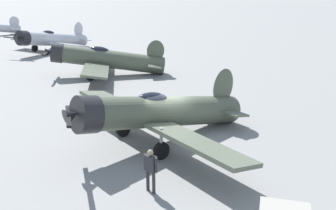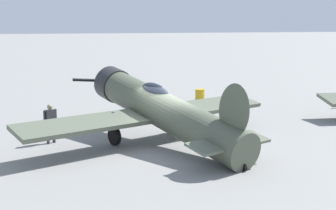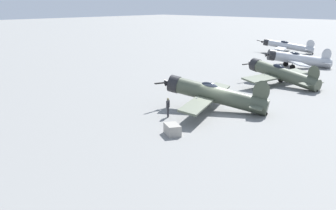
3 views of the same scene
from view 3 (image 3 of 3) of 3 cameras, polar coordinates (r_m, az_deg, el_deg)
name	(u,v)px [view 3 (image 3 of 3)]	position (r m, az deg, el deg)	size (l,w,h in m)	color
ground_plane	(218,111)	(38.60, 6.96, -0.80)	(400.00, 400.00, 0.00)	gray
airplane_foreground	(214,94)	(38.35, 6.31, 1.47)	(12.08, 9.58, 3.30)	#4C5442
airplane_mid_apron	(281,74)	(51.48, 15.32, 4.19)	(10.92, 10.11, 3.08)	#4C5442
airplane_far_line	(297,59)	(65.74, 17.40, 6.08)	(9.44, 9.44, 3.15)	#B7BABF
airplane_outer_stand	(286,46)	(84.65, 16.04, 7.85)	(11.14, 11.11, 2.82)	#B7BABF
ground_crew_mechanic	(168,106)	(35.95, 0.00, -0.08)	(0.58, 0.46, 1.74)	#2D2D33
equipment_crate	(172,130)	(31.41, 0.61, -3.41)	(1.62, 1.84, 0.82)	#9E998E
fuel_drum	(175,84)	(48.35, 0.96, 2.92)	(0.65, 0.65, 0.94)	gold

